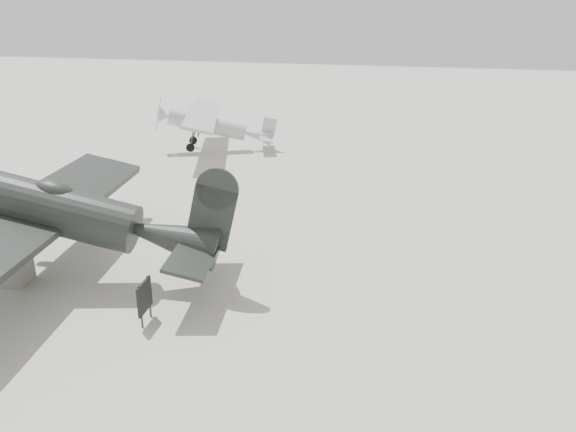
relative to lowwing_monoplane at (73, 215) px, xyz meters
The scene contains 5 objects.
ground 5.56m from the lowwing_monoplane, 25.88° to the left, with size 160.00×160.00×0.00m, color #AAA897.
lowwing_monoplane is the anchor object (origin of this frame).
highwing_monoplane 18.97m from the lowwing_monoplane, 99.76° to the left, with size 7.58×10.47×3.00m.
equipment_block 3.18m from the lowwing_monoplane, 161.20° to the right, with size 1.55×0.97×0.78m, color slate.
sign_board 4.16m from the lowwing_monoplane, 27.18° to the right, with size 0.17×0.93×1.34m.
Camera 1 is at (6.89, -16.66, 8.59)m, focal length 35.00 mm.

